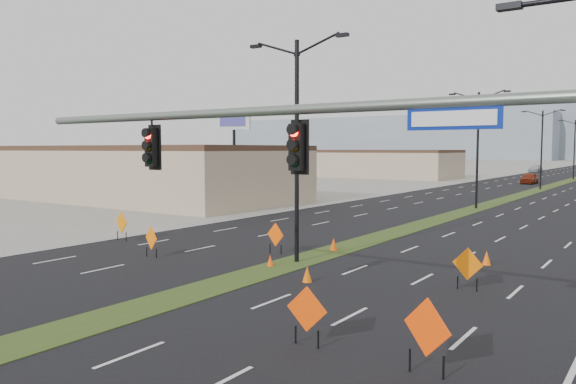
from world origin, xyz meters
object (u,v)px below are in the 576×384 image
Objects in this scene: streetlight_0 at (297,144)px; construction_sign_4 at (427,330)px; streetlight_3 at (574,147)px; car_left at (529,178)px; construction_sign_2 at (275,236)px; cone_3 at (334,244)px; construction_sign_0 at (122,223)px; streetlight_2 at (542,147)px; construction_sign_1 at (151,239)px; car_far at (535,169)px; streetlight_1 at (478,146)px; signal_mast at (368,167)px; construction_sign_3 at (307,311)px; construction_sign_5 at (468,266)px; cone_2 at (487,258)px; pole_sign_west at (234,127)px; cone_0 at (270,261)px; cone_1 at (307,274)px.

streetlight_0 is 13.84m from construction_sign_4.
car_left is at bearing -102.46° from streetlight_3.
cone_3 is at bearing 62.92° from construction_sign_2.
streetlight_3 is at bearing 101.54° from construction_sign_2.
streetlight_2 is at bearing 90.87° from construction_sign_0.
construction_sign_0 reaches higher than construction_sign_1.
streetlight_3 reaches higher than cone_3.
cone_3 is (11.45, -109.30, -0.43)m from car_far.
streetlight_1 reaches higher than construction_sign_0.
construction_sign_4 is 15.74m from cone_3.
construction_sign_4 is at bearing -9.45° from construction_sign_0.
signal_mast reaches higher than construction_sign_2.
streetlight_3 is at bearing 116.73° from construction_sign_4.
car_left is at bearing 95.60° from construction_sign_3.
construction_sign_5 is (14.29, 2.29, 0.04)m from construction_sign_1.
cone_2 is at bearing -80.40° from car_left.
pole_sign_west is at bearing 158.00° from construction_sign_4.
streetlight_3 is at bearing 95.20° from signal_mast.
construction_sign_2 reaches higher than cone_3.
streetlight_2 is at bearing 93.74° from construction_sign_3.
construction_sign_3 reaches higher than construction_sign_2.
construction_sign_5 is (7.97, -28.71, -4.48)m from streetlight_1.
construction_sign_0 reaches higher than cone_0.
pole_sign_west is at bearing 136.26° from cone_1.
construction_sign_0 is 5.71m from construction_sign_1.
streetlight_3 is 85.65m from cone_0.
construction_sign_3 is at bearing -8.99° from construction_sign_1.
cone_3 is 21.10m from pole_sign_west.
pole_sign_west reaches higher than construction_sign_3.
construction_sign_4 is at bearing -77.16° from car_far.
car_left reaches higher than cone_3.
streetlight_1 is at bearing -90.00° from streetlight_3.
construction_sign_4 reaches higher than construction_sign_3.
construction_sign_4 is (21.06, -8.42, 0.09)m from construction_sign_0.
construction_sign_4 is at bearing -80.43° from car_left.
construction_sign_0 is at bearing -165.46° from cone_2.
construction_sign_4 is 35.86m from pole_sign_west.
construction_sign_0 is (-11.49, -84.58, -4.43)m from streetlight_3.
streetlight_2 is at bearing 100.83° from construction_sign_2.
construction_sign_0 is (-11.49, -0.58, -4.43)m from streetlight_0.
construction_sign_3 reaches higher than construction_sign_5.
signal_mast is at bearing -85.02° from cone_2.
construction_sign_0 is 1.05× the size of construction_sign_5.
signal_mast reaches higher than construction_sign_0.
construction_sign_1 reaches higher than cone_0.
streetlight_2 is at bearing 90.00° from streetlight_0.
cone_0 is 3.23m from cone_1.
streetlight_0 is 6.29× the size of construction_sign_5.
car_far is (-11.50, 112.74, -4.65)m from streetlight_0.
construction_sign_0 reaches higher than cone_3.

